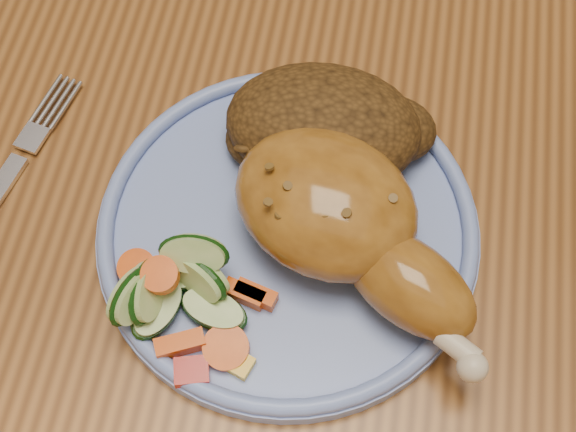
{
  "coord_description": "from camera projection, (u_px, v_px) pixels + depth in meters",
  "views": [
    {
      "loc": [
        0.03,
        -0.34,
        1.19
      ],
      "look_at": [
        -0.01,
        -0.12,
        0.78
      ],
      "focal_mm": 50.0,
      "sensor_mm": 36.0,
      "label": 1
    }
  ],
  "objects": [
    {
      "name": "rice_pilaf",
      "position": [
        327.0,
        127.0,
        0.49
      ],
      "size": [
        0.13,
        0.09,
        0.05
      ],
      "color": "#4C3013",
      "rests_on": "plate"
    },
    {
      "name": "plate",
      "position": [
        288.0,
        232.0,
        0.49
      ],
      "size": [
        0.23,
        0.23,
        0.01
      ],
      "primitive_type": "cylinder",
      "color": "#728CDA",
      "rests_on": "dining_table"
    },
    {
      "name": "chicken_leg",
      "position": [
        345.0,
        222.0,
        0.45
      ],
      "size": [
        0.17,
        0.15,
        0.06
      ],
      "color": "#A46922",
      "rests_on": "plate"
    },
    {
      "name": "vegetable_pile",
      "position": [
        179.0,
        292.0,
        0.45
      ],
      "size": [
        0.1,
        0.09,
        0.04
      ],
      "color": "#A50A05",
      "rests_on": "plate"
    },
    {
      "name": "plate_rim",
      "position": [
        288.0,
        224.0,
        0.48
      ],
      "size": [
        0.23,
        0.23,
        0.01
      ],
      "primitive_type": "torus",
      "color": "#728CDA",
      "rests_on": "plate"
    },
    {
      "name": "dining_table",
      "position": [
        327.0,
        143.0,
        0.62
      ],
      "size": [
        0.9,
        1.4,
        0.75
      ],
      "color": "brown",
      "rests_on": "ground"
    },
    {
      "name": "ground",
      "position": [
        308.0,
        380.0,
        1.21
      ],
      "size": [
        4.0,
        4.0,
        0.0
      ],
      "primitive_type": "plane",
      "color": "brown",
      "rests_on": "ground"
    }
  ]
}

